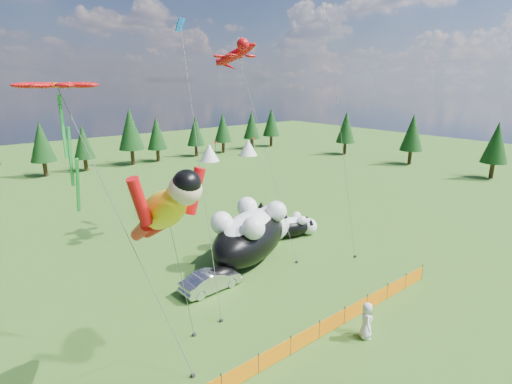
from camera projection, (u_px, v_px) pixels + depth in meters
ground at (266, 320)px, 22.04m from camera, size 160.00×160.00×0.00m
safety_fence at (305, 338)px, 19.66m from camera, size 22.06×0.06×1.10m
tree_line at (53, 146)px, 54.59m from camera, size 90.00×4.00×8.00m
festival_tents at (146, 161)px, 58.23m from camera, size 50.00×3.20×2.80m
cat_large at (252, 232)px, 29.40m from camera, size 10.59×7.19×4.07m
cat_small at (291, 226)px, 33.56m from camera, size 5.10×3.22×1.92m
car at (211, 281)px, 24.96m from camera, size 4.06×1.57×1.32m
spectator_e at (366, 321)px, 20.26m from camera, size 1.12×1.11×1.96m
superhero_kite at (162, 210)px, 15.19m from camera, size 4.91×5.15×10.41m
gecko_kite at (235, 55)px, 31.39m from camera, size 4.41×11.52×16.82m
flower_kite at (58, 90)px, 14.20m from camera, size 5.28×4.33×13.15m
diamond_kite_a at (182, 40)px, 21.99m from camera, size 1.70×5.34×16.70m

